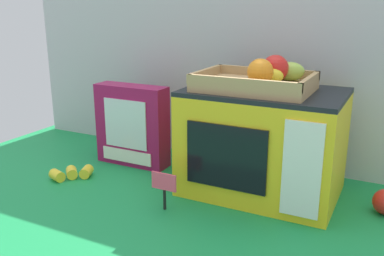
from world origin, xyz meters
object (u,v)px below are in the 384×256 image
(food_groups_crate, at_px, (261,80))
(price_sign, at_px, (164,185))
(loose_toy_banana, at_px, (72,173))
(toy_microwave, at_px, (263,142))
(cookie_set_box, at_px, (132,125))

(food_groups_crate, height_order, price_sign, food_groups_crate)
(food_groups_crate, bearing_deg, loose_toy_banana, -163.34)
(food_groups_crate, xyz_separation_m, price_sign, (-0.18, -0.21, -0.25))
(toy_microwave, xyz_separation_m, food_groups_crate, (-0.01, -0.01, 0.17))
(food_groups_crate, distance_m, cookie_set_box, 0.48)
(food_groups_crate, distance_m, price_sign, 0.37)
(food_groups_crate, xyz_separation_m, cookie_set_box, (-0.44, 0.03, -0.19))
(toy_microwave, bearing_deg, cookie_set_box, 177.47)
(cookie_set_box, xyz_separation_m, price_sign, (0.26, -0.24, -0.06))
(toy_microwave, xyz_separation_m, loose_toy_banana, (-0.54, -0.17, -0.13))
(toy_microwave, relative_size, cookie_set_box, 1.58)
(price_sign, height_order, loose_toy_banana, price_sign)
(food_groups_crate, bearing_deg, toy_microwave, 58.91)
(food_groups_crate, height_order, loose_toy_banana, food_groups_crate)
(toy_microwave, distance_m, loose_toy_banana, 0.58)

